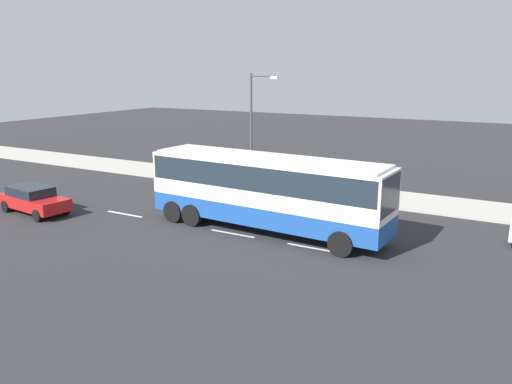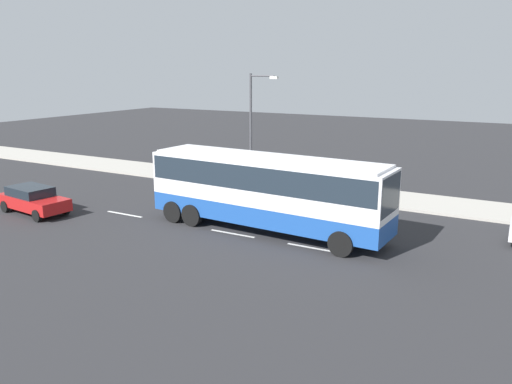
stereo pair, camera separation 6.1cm
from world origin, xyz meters
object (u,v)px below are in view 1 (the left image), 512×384
coach_bus (266,186)px  car_red_compact (34,199)px  pedestrian_near_curb (297,176)px  pedestrian_at_crossing (370,180)px  street_lamp (254,122)px

coach_bus → car_red_compact: size_ratio=2.66×
pedestrian_near_curb → pedestrian_at_crossing: 4.55m
coach_bus → car_red_compact: coach_bus is taller
car_red_compact → street_lamp: size_ratio=0.63×
street_lamp → car_red_compact: bearing=-124.5°
street_lamp → coach_bus: bearing=-57.0°
coach_bus → pedestrian_near_curb: 8.35m
coach_bus → car_red_compact: bearing=-161.9°
coach_bus → pedestrian_at_crossing: coach_bus is taller
coach_bus → pedestrian_near_curb: size_ratio=7.62×
car_red_compact → pedestrian_at_crossing: (14.88, 12.19, 0.34)m
car_red_compact → street_lamp: 13.73m
pedestrian_at_crossing → street_lamp: size_ratio=0.23×
street_lamp → pedestrian_at_crossing: bearing=9.6°
car_red_compact → street_lamp: bearing=62.2°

